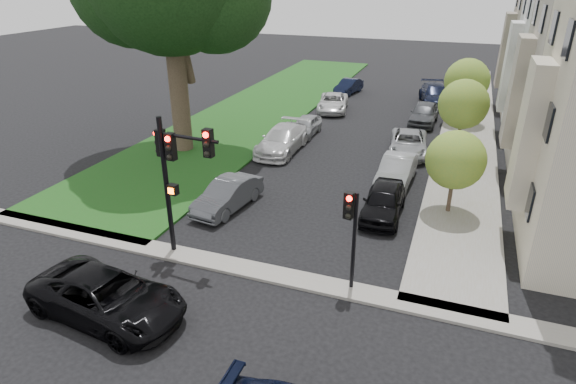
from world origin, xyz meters
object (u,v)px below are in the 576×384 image
(car_cross_near, at_px, (107,296))
(car_parked_5, at_px, (228,195))
(car_parked_9, at_px, (349,86))
(small_tree_a, at_px, (456,160))
(car_parked_6, at_px, (282,140))
(small_tree_c, at_px, (467,81))
(traffic_signal_secondary, at_px, (351,223))
(car_parked_2, at_px, (409,143))
(car_parked_7, at_px, (305,126))
(small_tree_b, at_px, (464,104))
(car_parked_3, at_px, (424,113))
(car_parked_1, at_px, (396,171))
(car_parked_0, at_px, (384,201))
(car_parked_4, at_px, (435,95))
(traffic_signal_main, at_px, (175,164))
(car_parked_8, at_px, (333,103))

(car_cross_near, height_order, car_parked_5, car_cross_near)
(car_parked_5, relative_size, car_parked_9, 1.08)
(small_tree_a, relative_size, car_parked_6, 0.75)
(small_tree_c, height_order, traffic_signal_secondary, small_tree_c)
(car_parked_2, bearing_deg, car_parked_9, 109.99)
(small_tree_a, height_order, car_parked_7, small_tree_a)
(small_tree_b, distance_m, car_parked_5, 15.55)
(small_tree_a, bearing_deg, car_parked_3, 100.32)
(car_cross_near, distance_m, car_parked_9, 32.87)
(car_parked_6, distance_m, car_parked_7, 3.62)
(traffic_signal_secondary, xyz_separation_m, car_parked_1, (0.17, 9.74, -1.87))
(car_parked_0, bearing_deg, small_tree_c, 78.94)
(traffic_signal_secondary, height_order, car_parked_4, traffic_signal_secondary)
(traffic_signal_main, xyz_separation_m, traffic_signal_secondary, (6.62, -0.04, -1.20))
(car_parked_9, bearing_deg, car_parked_2, -52.76)
(small_tree_c, xyz_separation_m, traffic_signal_main, (-9.57, -22.38, 0.71))
(small_tree_b, height_order, car_parked_0, small_tree_b)
(car_parked_2, relative_size, car_parked_5, 1.14)
(car_parked_9, bearing_deg, small_tree_b, -41.46)
(car_parked_6, height_order, car_parked_7, car_parked_6)
(car_parked_7, bearing_deg, car_parked_3, 36.93)
(small_tree_b, distance_m, car_parked_3, 6.25)
(car_cross_near, height_order, car_parked_2, car_cross_near)
(car_parked_1, distance_m, car_parked_8, 14.58)
(car_parked_7, bearing_deg, car_parked_8, 88.96)
(traffic_signal_main, xyz_separation_m, car_parked_8, (-0.12, 22.54, -3.14))
(car_cross_near, xyz_separation_m, car_parked_1, (7.05, 13.81, -0.01))
(small_tree_a, bearing_deg, car_parked_6, 153.23)
(car_cross_near, distance_m, car_parked_8, 26.64)
(small_tree_b, height_order, car_parked_9, small_tree_b)
(car_parked_2, distance_m, car_parked_5, 12.55)
(small_tree_a, xyz_separation_m, car_parked_7, (-9.79, 8.70, -1.96))
(small_tree_b, height_order, car_parked_4, small_tree_b)
(car_parked_2, bearing_deg, car_parked_8, 124.27)
(car_parked_1, bearing_deg, car_parked_6, 162.62)
(traffic_signal_main, height_order, car_parked_0, traffic_signal_main)
(car_parked_2, height_order, car_parked_4, car_parked_4)
(traffic_signal_secondary, bearing_deg, car_parked_7, 113.22)
(small_tree_c, distance_m, car_parked_6, 14.45)
(car_parked_0, relative_size, car_parked_6, 0.81)
(car_parked_4, distance_m, car_parked_6, 17.02)
(car_parked_8, distance_m, car_parked_9, 6.24)
(small_tree_a, bearing_deg, car_parked_7, 138.38)
(small_tree_b, bearing_deg, traffic_signal_secondary, -100.34)
(car_parked_2, relative_size, car_parked_4, 0.86)
(small_tree_b, distance_m, car_parked_4, 11.75)
(car_parked_8, bearing_deg, small_tree_b, -44.25)
(traffic_signal_secondary, bearing_deg, small_tree_b, 79.66)
(small_tree_b, bearing_deg, car_parked_8, 146.41)
(small_tree_b, xyz_separation_m, traffic_signal_main, (-9.57, -16.10, 0.86))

